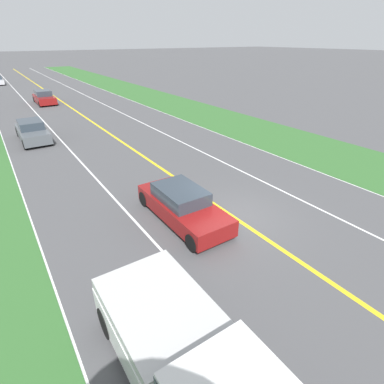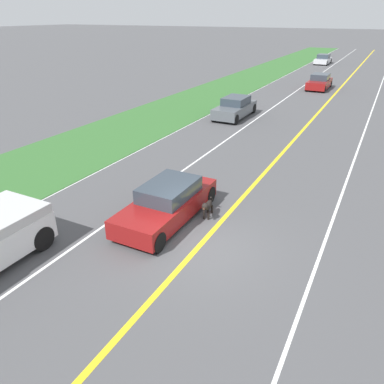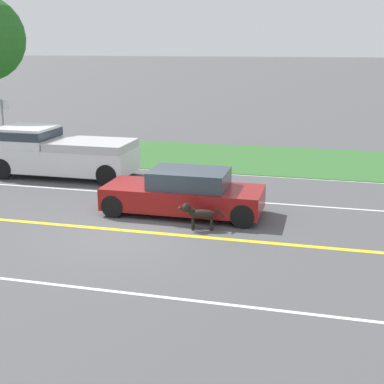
# 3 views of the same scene
# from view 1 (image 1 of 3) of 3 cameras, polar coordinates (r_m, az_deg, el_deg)

# --- Properties ---
(ground_plane) EXTENTS (400.00, 400.00, 0.00)m
(ground_plane) POSITION_cam_1_polar(r_m,az_deg,el_deg) (12.46, 7.80, -4.67)
(ground_plane) COLOR #4C4C4F
(centre_divider_line) EXTENTS (0.18, 160.00, 0.01)m
(centre_divider_line) POSITION_cam_1_polar(r_m,az_deg,el_deg) (12.46, 7.80, -4.65)
(centre_divider_line) COLOR yellow
(centre_divider_line) RESTS_ON ground
(lane_edge_line_right) EXTENTS (0.14, 160.00, 0.01)m
(lane_edge_line_right) POSITION_cam_1_polar(r_m,az_deg,el_deg) (10.16, -25.05, -15.95)
(lane_edge_line_right) COLOR white
(lane_edge_line_right) RESTS_ON ground
(lane_edge_line_left) EXTENTS (0.14, 160.00, 0.01)m
(lane_edge_line_left) POSITION_cam_1_polar(r_m,az_deg,el_deg) (17.47, 25.47, 2.53)
(lane_edge_line_left) COLOR white
(lane_edge_line_left) RESTS_ON ground
(lane_dash_same_dir) EXTENTS (0.10, 160.00, 0.01)m
(lane_dash_same_dir) POSITION_cam_1_polar(r_m,az_deg,el_deg) (10.81, -6.61, -10.12)
(lane_dash_same_dir) COLOR white
(lane_dash_same_dir) RESTS_ON ground
(lane_dash_oncoming) EXTENTS (0.10, 160.00, 0.01)m
(lane_dash_oncoming) POSITION_cam_1_polar(r_m,az_deg,el_deg) (14.77, 18.13, -0.46)
(lane_dash_oncoming) COLOR white
(lane_dash_oncoming) RESTS_ON ground
(grass_verge_left) EXTENTS (6.00, 160.00, 0.03)m
(grass_verge_left) POSITION_cam_1_polar(r_m,az_deg,el_deg) (19.99, 30.12, 4.43)
(grass_verge_left) COLOR #33662D
(grass_verge_left) RESTS_ON ground
(ego_car) EXTENTS (1.80, 4.62, 1.34)m
(ego_car) POSITION_cam_1_polar(r_m,az_deg,el_deg) (11.90, -1.84, -2.53)
(ego_car) COLOR maroon
(ego_car) RESTS_ON ground
(dog) EXTENTS (0.39, 1.25, 0.75)m
(dog) POSITION_cam_1_polar(r_m,az_deg,el_deg) (13.09, 1.12, -0.43)
(dog) COLOR black
(dog) RESTS_ON ground
(pickup_truck) EXTENTS (2.12, 5.21, 1.83)m
(pickup_truck) POSITION_cam_1_polar(r_m,az_deg,el_deg) (6.68, -0.02, -29.84)
(pickup_truck) COLOR silver
(pickup_truck) RESTS_ON ground
(car_trailing_near) EXTENTS (1.80, 4.45, 1.40)m
(car_trailing_near) POSITION_cam_1_polar(r_m,az_deg,el_deg) (24.39, -28.13, 10.14)
(car_trailing_near) COLOR #51565B
(car_trailing_near) RESTS_ON ground
(car_trailing_mid) EXTENTS (1.84, 4.32, 1.42)m
(car_trailing_mid) POSITION_cam_1_polar(r_m,az_deg,el_deg) (38.48, -26.34, 15.80)
(car_trailing_mid) COLOR maroon
(car_trailing_mid) RESTS_ON ground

